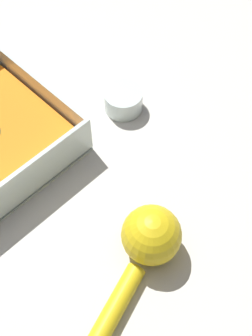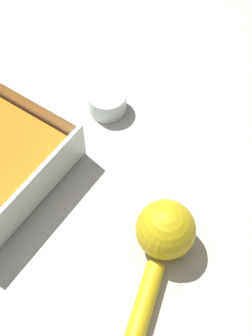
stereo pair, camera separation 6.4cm
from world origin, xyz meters
TOP-DOWN VIEW (x-y plane):
  - ground_plane at (0.00, 0.00)m, footprint 4.00×4.00m
  - spice_bowl at (0.19, -0.07)m, footprint 0.06×0.06m
  - lemon_squeezer at (0.03, -0.27)m, footprint 0.23×0.11m

SIDE VIEW (x-z plane):
  - ground_plane at x=0.00m, z-range 0.00..0.00m
  - spice_bowl at x=0.19m, z-range 0.00..0.03m
  - lemon_squeezer at x=0.03m, z-range 0.00..0.07m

